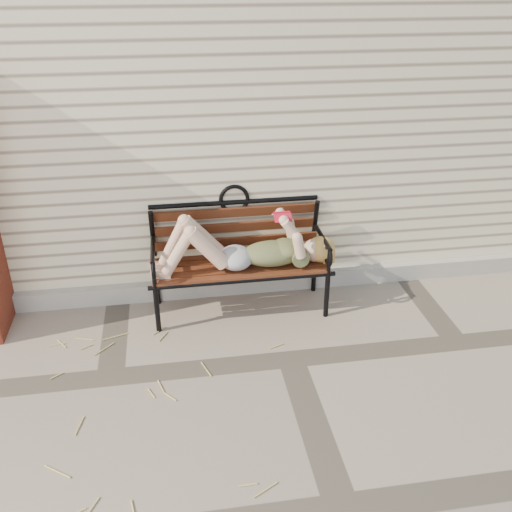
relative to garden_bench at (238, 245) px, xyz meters
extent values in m
plane|color=gray|center=(0.27, -0.79, -0.54)|extent=(80.00, 80.00, 0.00)
cube|color=#F3E7BE|center=(0.27, 2.21, 0.96)|extent=(8.00, 4.00, 3.00)
cube|color=#AFAA9E|center=(0.27, 0.18, -0.46)|extent=(8.00, 0.10, 0.15)
cylinder|color=black|center=(-0.65, -0.29, -0.34)|extent=(0.04, 0.04, 0.40)
cylinder|color=black|center=(-0.65, 0.11, -0.34)|extent=(0.04, 0.04, 0.40)
cylinder|color=black|center=(0.65, -0.29, -0.34)|extent=(0.04, 0.04, 0.40)
cylinder|color=black|center=(0.65, 0.11, -0.34)|extent=(0.04, 0.04, 0.40)
cube|color=#622C19|center=(0.00, -0.09, -0.14)|extent=(1.34, 0.43, 0.03)
cylinder|color=black|center=(0.00, -0.29, -0.16)|extent=(1.41, 0.04, 0.04)
cylinder|color=black|center=(0.00, 0.11, -0.16)|extent=(1.41, 0.04, 0.04)
torus|color=black|center=(0.00, 0.20, 0.30)|extent=(0.24, 0.03, 0.24)
ellipsoid|color=#09313F|center=(0.25, -0.12, -0.04)|extent=(0.48, 0.27, 0.19)
ellipsoid|color=#09313F|center=(0.35, -0.12, 0.00)|extent=(0.23, 0.26, 0.14)
ellipsoid|color=#B7B7BC|center=(-0.04, -0.12, -0.05)|extent=(0.26, 0.30, 0.17)
sphere|color=beige|center=(0.59, -0.12, -0.04)|extent=(0.19, 0.19, 0.19)
ellipsoid|color=#DDB653|center=(0.63, -0.12, -0.03)|extent=(0.22, 0.22, 0.20)
cube|color=#B8152C|center=(0.32, -0.12, 0.30)|extent=(0.12, 0.02, 0.02)
cube|color=silver|center=(0.32, -0.16, 0.28)|extent=(0.12, 0.08, 0.04)
cube|color=silver|center=(0.32, -0.08, 0.28)|extent=(0.12, 0.08, 0.04)
cube|color=#B8152C|center=(0.32, -0.16, 0.28)|extent=(0.13, 0.08, 0.05)
cube|color=#B8152C|center=(0.32, -0.08, 0.28)|extent=(0.13, 0.08, 0.05)
cylinder|color=tan|center=(0.47, -1.70, -0.53)|extent=(0.10, 0.03, 0.01)
cylinder|color=tan|center=(-1.04, -0.51, -0.53)|extent=(0.06, 0.08, 0.01)
cylinder|color=tan|center=(-1.16, -0.53, -0.53)|extent=(0.19, 0.02, 0.01)
cylinder|color=tan|center=(-0.35, -1.48, -0.53)|extent=(0.14, 0.09, 0.01)
cylinder|color=tan|center=(-0.66, -1.24, -0.53)|extent=(0.02, 0.17, 0.01)
cylinder|color=tan|center=(-0.98, -0.76, -0.53)|extent=(0.02, 0.12, 0.01)
cylinder|color=tan|center=(-0.38, -1.11, -0.53)|extent=(0.06, 0.09, 0.01)
cylinder|color=tan|center=(-0.43, -1.95, -0.53)|extent=(0.05, 0.11, 0.01)
cylinder|color=tan|center=(-1.53, -1.39, -0.53)|extent=(0.10, 0.07, 0.01)
cylinder|color=tan|center=(0.09, -0.49, -0.53)|extent=(0.12, 0.06, 0.01)
cylinder|color=tan|center=(-0.33, -0.28, -0.53)|extent=(0.11, 0.16, 0.01)
cylinder|color=tan|center=(-1.24, -1.76, -0.53)|extent=(0.04, 0.18, 0.01)
cylinder|color=tan|center=(-1.32, -0.98, -0.53)|extent=(0.20, 0.03, 0.01)
cylinder|color=tan|center=(-1.30, -1.15, -0.53)|extent=(0.11, 0.11, 0.01)
cylinder|color=tan|center=(-1.04, -0.32, -0.53)|extent=(0.11, 0.01, 0.01)
cylinder|color=tan|center=(0.10, -1.96, -0.53)|extent=(0.06, 0.19, 0.01)
cylinder|color=tan|center=(-0.22, -1.82, -0.53)|extent=(0.14, 0.15, 0.01)
cylinder|color=tan|center=(-1.46, -0.88, -0.53)|extent=(0.10, 0.15, 0.01)
cylinder|color=tan|center=(-1.09, -1.66, -0.53)|extent=(0.06, 0.13, 0.01)
cylinder|color=tan|center=(-1.38, -1.15, -0.53)|extent=(0.17, 0.07, 0.01)
cylinder|color=tan|center=(-1.59, -0.70, -0.53)|extent=(0.10, 0.12, 0.01)
camera|label=1|loc=(-0.49, -3.94, 1.98)|focal=40.00mm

